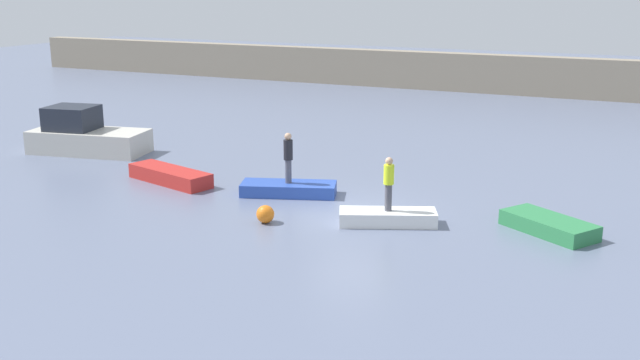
# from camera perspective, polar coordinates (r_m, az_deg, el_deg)

# --- Properties ---
(ground_plane) EXTENTS (120.00, 120.00, 0.00)m
(ground_plane) POSITION_cam_1_polar(r_m,az_deg,el_deg) (24.26, 2.45, -2.44)
(ground_plane) COLOR slate
(embankment_wall) EXTENTS (80.00, 1.20, 2.55)m
(embankment_wall) POSITION_cam_1_polar(r_m,az_deg,el_deg) (51.11, 14.98, 7.75)
(embankment_wall) COLOR gray
(embankment_wall) RESTS_ON ground_plane
(motorboat) EXTENTS (5.33, 3.04, 2.02)m
(motorboat) POSITION_cam_1_polar(r_m,az_deg,el_deg) (34.03, -17.52, 3.26)
(motorboat) COLOR beige
(motorboat) RESTS_ON ground_plane
(rowboat_red) EXTENTS (3.82, 2.03, 0.54)m
(rowboat_red) POSITION_cam_1_polar(r_m,az_deg,el_deg) (28.20, -11.40, 0.33)
(rowboat_red) COLOR red
(rowboat_red) RESTS_ON ground_plane
(rowboat_blue) EXTENTS (3.50, 2.21, 0.44)m
(rowboat_blue) POSITION_cam_1_polar(r_m,az_deg,el_deg) (26.10, -2.42, -0.68)
(rowboat_blue) COLOR #2B4CAD
(rowboat_blue) RESTS_ON ground_plane
(rowboat_white) EXTENTS (3.11, 2.06, 0.45)m
(rowboat_white) POSITION_cam_1_polar(r_m,az_deg,el_deg) (23.02, 5.21, -2.88)
(rowboat_white) COLOR white
(rowboat_white) RESTS_ON ground_plane
(rowboat_green) EXTENTS (3.07, 2.57, 0.47)m
(rowboat_green) POSITION_cam_1_polar(r_m,az_deg,el_deg) (23.20, 17.09, -3.32)
(rowboat_green) COLOR #2D7F47
(rowboat_green) RESTS_ON ground_plane
(person_hiviz_shirt) EXTENTS (0.32, 0.32, 1.68)m
(person_hiviz_shirt) POSITION_cam_1_polar(r_m,az_deg,el_deg) (22.69, 5.28, -0.09)
(person_hiviz_shirt) COLOR #4C4C56
(person_hiviz_shirt) RESTS_ON rowboat_white
(person_dark_shirt) EXTENTS (0.32, 0.32, 1.78)m
(person_dark_shirt) POSITION_cam_1_polar(r_m,az_deg,el_deg) (25.80, -2.45, 1.91)
(person_dark_shirt) COLOR #4C4C56
(person_dark_shirt) RESTS_ON rowboat_blue
(mooring_buoy) EXTENTS (0.56, 0.56, 0.56)m
(mooring_buoy) POSITION_cam_1_polar(r_m,az_deg,el_deg) (23.12, -4.21, -2.62)
(mooring_buoy) COLOR orange
(mooring_buoy) RESTS_ON ground_plane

